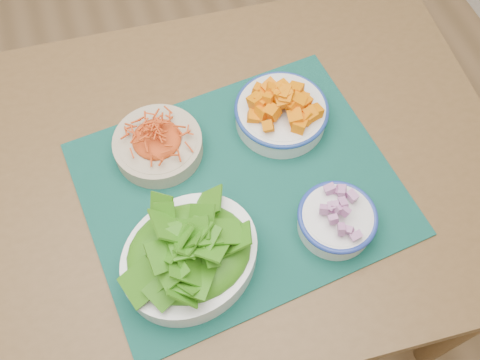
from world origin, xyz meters
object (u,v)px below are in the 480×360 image
at_px(squash_bowl, 282,109).
at_px(onion_bowl, 337,218).
at_px(lettuce_bowl, 189,253).
at_px(table, 200,194).
at_px(carrot_bowl, 158,143).
at_px(placemat, 240,188).

bearing_deg(squash_bowl, onion_bowl, -87.62).
bearing_deg(lettuce_bowl, table, 47.23).
relative_size(carrot_bowl, lettuce_bowl, 0.68).
height_order(placemat, carrot_bowl, carrot_bowl).
bearing_deg(placemat, onion_bowl, -49.38).
distance_m(carrot_bowl, onion_bowl, 0.38).
xyz_separation_m(table, carrot_bowl, (-0.06, 0.07, 0.13)).
xyz_separation_m(placemat, carrot_bowl, (-0.13, 0.13, 0.03)).
height_order(carrot_bowl, squash_bowl, squash_bowl).
bearing_deg(squash_bowl, lettuce_bowl, -137.43).
bearing_deg(lettuce_bowl, squash_bowl, 18.73).
bearing_deg(carrot_bowl, squash_bowl, -2.12).
bearing_deg(table, onion_bowl, -38.47).
distance_m(carrot_bowl, squash_bowl, 0.26).
relative_size(squash_bowl, onion_bowl, 1.38).
distance_m(lettuce_bowl, onion_bowl, 0.28).
xyz_separation_m(table, lettuce_bowl, (-0.06, -0.18, 0.15)).
height_order(table, placemat, placemat).
xyz_separation_m(placemat, squash_bowl, (0.13, 0.12, 0.04)).
bearing_deg(onion_bowl, table, 137.22).
bearing_deg(placemat, table, 133.78).
bearing_deg(lettuce_bowl, carrot_bowl, 64.97).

